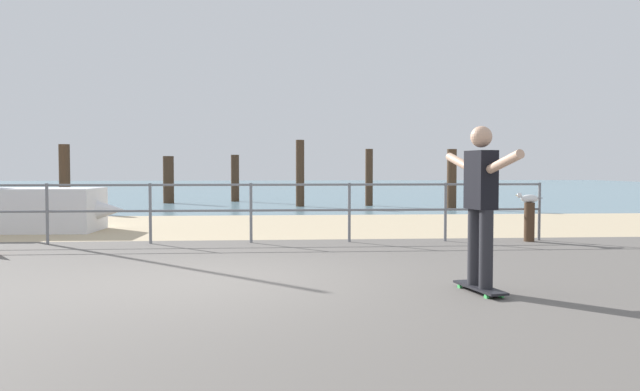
{
  "coord_description": "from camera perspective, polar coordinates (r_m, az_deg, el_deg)",
  "views": [
    {
      "loc": [
        0.72,
        -7.33,
        1.3
      ],
      "look_at": [
        1.43,
        2.0,
        0.9
      ],
      "focal_mm": 35.6,
      "sensor_mm": 36.0,
      "label": 1
    }
  ],
  "objects": [
    {
      "name": "skateboarder",
      "position": [
        6.7,
        14.24,
        -0.05
      ],
      "size": [
        0.36,
        1.44,
        1.65
      ],
      "color": "#26262B",
      "rests_on": "skateboard"
    },
    {
      "name": "bollard_short",
      "position": [
        11.71,
        18.3,
        -2.32
      ],
      "size": [
        0.18,
        0.18,
        0.7
      ],
      "primitive_type": "cylinder",
      "color": "#422D1E",
      "rests_on": "ground"
    },
    {
      "name": "beach_strip",
      "position": [
        14.41,
        -7.18,
        -2.75
      ],
      "size": [
        24.0,
        6.0,
        0.04
      ],
      "primitive_type": "cube",
      "color": "tan",
      "rests_on": "ground"
    },
    {
      "name": "groyne_post_4",
      "position": [
        21.78,
        4.43,
        1.61
      ],
      "size": [
        0.26,
        0.26,
        1.97
      ],
      "primitive_type": "cylinder",
      "color": "#422D1E",
      "rests_on": "ground"
    },
    {
      "name": "groyne_post_1",
      "position": [
        24.0,
        -13.46,
        1.37
      ],
      "size": [
        0.39,
        0.39,
        1.75
      ],
      "primitive_type": "cylinder",
      "color": "#422D1E",
      "rests_on": "ground"
    },
    {
      "name": "skateboard",
      "position": [
        6.81,
        14.16,
        -8.06
      ],
      "size": [
        0.35,
        0.82,
        0.08
      ],
      "color": "black",
      "rests_on": "ground"
    },
    {
      "name": "ground_plane",
      "position": [
        6.51,
        -10.76,
        -9.12
      ],
      "size": [
        24.0,
        10.0,
        0.04
      ],
      "primitive_type": "cube",
      "color": "#605B56",
      "rests_on": "ground"
    },
    {
      "name": "groyne_post_0",
      "position": [
        20.41,
        -21.98,
        1.46
      ],
      "size": [
        0.32,
        0.32,
        2.02
      ],
      "primitive_type": "cylinder",
      "color": "#422D1E",
      "rests_on": "ground"
    },
    {
      "name": "groyne_post_3",
      "position": [
        21.35,
        -1.81,
        1.99
      ],
      "size": [
        0.29,
        0.29,
        2.26
      ],
      "primitive_type": "cylinder",
      "color": "#422D1E",
      "rests_on": "ground"
    },
    {
      "name": "seagull",
      "position": [
        11.68,
        18.25,
        -0.23
      ],
      "size": [
        0.49,
        0.16,
        0.18
      ],
      "color": "white",
      "rests_on": "bollard_short"
    },
    {
      "name": "groyne_post_5",
      "position": [
        20.55,
        11.75,
        1.44
      ],
      "size": [
        0.3,
        0.3,
        1.91
      ],
      "primitive_type": "cylinder",
      "color": "#422D1E",
      "rests_on": "ground"
    },
    {
      "name": "railing_fence",
      "position": [
        11.02,
        -10.66,
        -0.71
      ],
      "size": [
        11.98,
        0.05,
        1.05
      ],
      "color": "slate",
      "rests_on": "ground"
    },
    {
      "name": "groyne_post_2",
      "position": [
        24.8,
        -7.65,
        1.54
      ],
      "size": [
        0.32,
        0.32,
        1.83
      ],
      "primitive_type": "cylinder",
      "color": "#422D1E",
      "rests_on": "ground"
    },
    {
      "name": "sea_surface",
      "position": [
        42.36,
        -5.29,
        0.68
      ],
      "size": [
        72.0,
        50.0,
        0.04
      ],
      "primitive_type": "cube",
      "color": "slate",
      "rests_on": "ground"
    }
  ]
}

